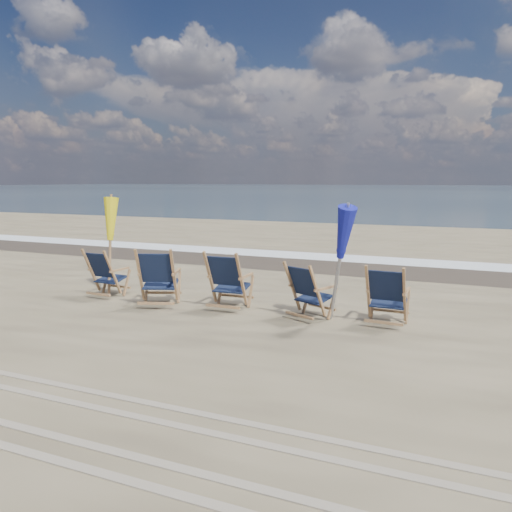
{
  "coord_description": "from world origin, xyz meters",
  "views": [
    {
      "loc": [
        3.58,
        -6.28,
        2.3
      ],
      "look_at": [
        0.0,
        2.2,
        0.9
      ],
      "focal_mm": 35.0,
      "sensor_mm": 36.0,
      "label": 1
    }
  ],
  "objects_px": {
    "beach_chair_0": "(113,274)",
    "beach_chair_1": "(174,278)",
    "umbrella_blue": "(339,233)",
    "beach_chair_4": "(404,298)",
    "beach_chair_2": "(241,282)",
    "beach_chair_3": "(317,294)",
    "umbrella_yellow": "(109,224)"
  },
  "relations": [
    {
      "from": "beach_chair_4",
      "to": "beach_chair_3",
      "type": "bearing_deg",
      "value": 10.98
    },
    {
      "from": "beach_chair_3",
      "to": "beach_chair_4",
      "type": "distance_m",
      "value": 1.35
    },
    {
      "from": "umbrella_blue",
      "to": "beach_chair_4",
      "type": "bearing_deg",
      "value": 3.99
    },
    {
      "from": "beach_chair_1",
      "to": "beach_chair_3",
      "type": "distance_m",
      "value": 2.66
    },
    {
      "from": "beach_chair_4",
      "to": "umbrella_blue",
      "type": "bearing_deg",
      "value": 6.09
    },
    {
      "from": "umbrella_yellow",
      "to": "beach_chair_1",
      "type": "bearing_deg",
      "value": -12.79
    },
    {
      "from": "umbrella_yellow",
      "to": "umbrella_blue",
      "type": "height_order",
      "value": "umbrella_blue"
    },
    {
      "from": "beach_chair_0",
      "to": "beach_chair_3",
      "type": "relative_size",
      "value": 1.01
    },
    {
      "from": "beach_chair_2",
      "to": "beach_chair_4",
      "type": "bearing_deg",
      "value": -179.98
    },
    {
      "from": "beach_chair_2",
      "to": "umbrella_blue",
      "type": "xyz_separation_m",
      "value": [
        1.7,
        0.0,
        0.92
      ]
    },
    {
      "from": "beach_chair_0",
      "to": "beach_chair_1",
      "type": "distance_m",
      "value": 1.45
    },
    {
      "from": "beach_chair_2",
      "to": "umbrella_yellow",
      "type": "height_order",
      "value": "umbrella_yellow"
    },
    {
      "from": "beach_chair_0",
      "to": "beach_chair_2",
      "type": "relative_size",
      "value": 0.91
    },
    {
      "from": "beach_chair_0",
      "to": "beach_chair_3",
      "type": "distance_m",
      "value": 4.11
    },
    {
      "from": "beach_chair_3",
      "to": "beach_chair_4",
      "type": "xyz_separation_m",
      "value": [
        1.33,
        0.21,
        0.01
      ]
    },
    {
      "from": "beach_chair_0",
      "to": "umbrella_blue",
      "type": "bearing_deg",
      "value": -175.21
    },
    {
      "from": "beach_chair_0",
      "to": "beach_chair_3",
      "type": "height_order",
      "value": "beach_chair_0"
    },
    {
      "from": "umbrella_yellow",
      "to": "umbrella_blue",
      "type": "distance_m",
      "value": 4.7
    },
    {
      "from": "beach_chair_1",
      "to": "beach_chair_4",
      "type": "xyz_separation_m",
      "value": [
        3.99,
        0.26,
        -0.05
      ]
    },
    {
      "from": "beach_chair_1",
      "to": "beach_chair_4",
      "type": "relative_size",
      "value": 1.1
    },
    {
      "from": "beach_chair_3",
      "to": "umbrella_yellow",
      "type": "bearing_deg",
      "value": 18.87
    },
    {
      "from": "beach_chair_1",
      "to": "beach_chair_2",
      "type": "xyz_separation_m",
      "value": [
        1.26,
        0.18,
        -0.01
      ]
    },
    {
      "from": "beach_chair_4",
      "to": "umbrella_yellow",
      "type": "bearing_deg",
      "value": 0.72
    },
    {
      "from": "beach_chair_4",
      "to": "umbrella_blue",
      "type": "xyz_separation_m",
      "value": [
        -1.03,
        -0.07,
        0.96
      ]
    },
    {
      "from": "beach_chair_0",
      "to": "beach_chair_1",
      "type": "relative_size",
      "value": 0.89
    },
    {
      "from": "beach_chair_0",
      "to": "umbrella_blue",
      "type": "height_order",
      "value": "umbrella_blue"
    },
    {
      "from": "beach_chair_3",
      "to": "beach_chair_1",
      "type": "bearing_deg",
      "value": 24.4
    },
    {
      "from": "umbrella_yellow",
      "to": "beach_chair_4",
      "type": "bearing_deg",
      "value": -1.38
    },
    {
      "from": "beach_chair_3",
      "to": "beach_chair_2",
      "type": "bearing_deg",
      "value": 17.9
    },
    {
      "from": "beach_chair_3",
      "to": "umbrella_yellow",
      "type": "xyz_separation_m",
      "value": [
        -4.4,
        0.35,
        0.95
      ]
    },
    {
      "from": "beach_chair_1",
      "to": "beach_chair_2",
      "type": "distance_m",
      "value": 1.27
    },
    {
      "from": "beach_chair_2",
      "to": "beach_chair_0",
      "type": "bearing_deg",
      "value": 0.4
    }
  ]
}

